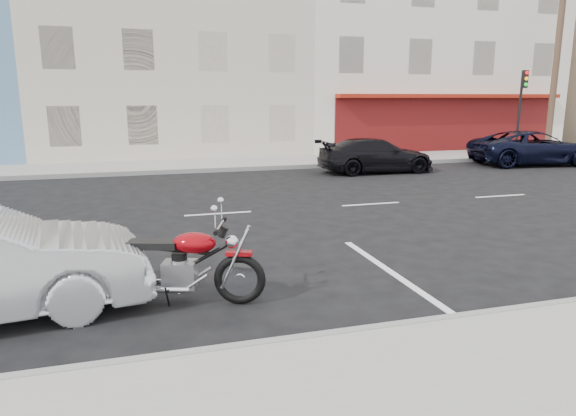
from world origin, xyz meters
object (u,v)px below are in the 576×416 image
object	(u,v)px
traffic_light	(521,101)
car_far	(376,155)
suv_far	(533,148)
utility_pole	(557,54)
fire_hydrant	(488,145)
motorcycle	(242,268)

from	to	relation	value
traffic_light	car_far	xyz separation A→B (m)	(-8.81, -3.03, -1.93)
suv_far	traffic_light	bearing A→B (deg)	-22.40
utility_pole	car_far	distance (m)	12.03
fire_hydrant	car_far	xyz separation A→B (m)	(-7.31, -3.20, 0.10)
motorcycle	suv_far	size ratio (longest dim) A/B	0.43
utility_pole	traffic_light	xyz separation A→B (m)	(-2.00, -0.27, -2.18)
fire_hydrant	motorcycle	bearing A→B (deg)	-135.94
utility_pole	motorcycle	distance (m)	23.31
motorcycle	car_far	size ratio (longest dim) A/B	0.49
fire_hydrant	car_far	distance (m)	7.98
suv_far	car_far	xyz separation A→B (m)	(-7.17, -0.18, -0.07)
suv_far	utility_pole	bearing A→B (deg)	-41.86
motorcycle	suv_far	xyz separation A→B (m)	(14.38, 11.03, 0.19)
utility_pole	car_far	bearing A→B (deg)	-163.02
suv_far	car_far	size ratio (longest dim) A/B	1.16
suv_far	car_far	distance (m)	7.17
traffic_light	fire_hydrant	xyz separation A→B (m)	(-1.50, 0.17, -2.03)
motorcycle	suv_far	world-z (taller)	suv_far
traffic_light	suv_far	size ratio (longest dim) A/B	0.76
utility_pole	motorcycle	size ratio (longest dim) A/B	4.22
motorcycle	car_far	bearing A→B (deg)	74.33
traffic_light	car_far	distance (m)	9.52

